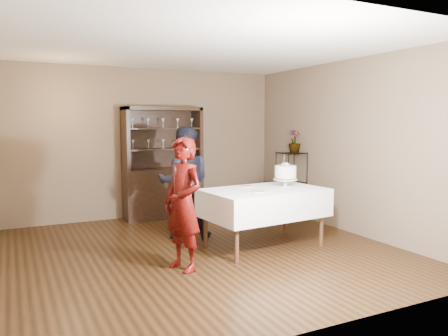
{
  "coord_description": "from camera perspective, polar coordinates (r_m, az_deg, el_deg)",
  "views": [
    {
      "loc": [
        -2.27,
        -5.29,
        1.73
      ],
      "look_at": [
        0.38,
        0.1,
        1.1
      ],
      "focal_mm": 35.0,
      "sensor_mm": 36.0,
      "label": 1
    }
  ],
  "objects": [
    {
      "name": "floor",
      "position": [
        6.01,
        -2.89,
        -10.75
      ],
      "size": [
        5.0,
        5.0,
        0.0
      ],
      "primitive_type": "plane",
      "color": "black",
      "rests_on": "ground"
    },
    {
      "name": "ceiling",
      "position": [
        5.84,
        -3.03,
        15.55
      ],
      "size": [
        5.0,
        5.0,
        0.0
      ],
      "primitive_type": "plane",
      "rotation": [
        3.14,
        0.0,
        0.0
      ],
      "color": "white",
      "rests_on": "back_wall"
    },
    {
      "name": "back_wall",
      "position": [
        8.12,
        -9.96,
        3.22
      ],
      "size": [
        5.0,
        0.02,
        2.7
      ],
      "primitive_type": "cube",
      "color": "#706048",
      "rests_on": "floor"
    },
    {
      "name": "wall_right",
      "position": [
        7.13,
        15.84,
        2.71
      ],
      "size": [
        0.02,
        5.0,
        2.7
      ],
      "primitive_type": "cube",
      "color": "#706048",
      "rests_on": "floor"
    },
    {
      "name": "china_hutch",
      "position": [
        8.01,
        -8.0,
        -1.71
      ],
      "size": [
        1.4,
        0.48,
        2.0
      ],
      "color": "black",
      "rests_on": "floor"
    },
    {
      "name": "plant_etagere",
      "position": [
        8.0,
        8.76,
        -1.83
      ],
      "size": [
        0.42,
        0.42,
        1.2
      ],
      "color": "black",
      "rests_on": "floor"
    },
    {
      "name": "cake_table",
      "position": [
        6.06,
        5.25,
        -4.55
      ],
      "size": [
        1.72,
        1.15,
        0.82
      ],
      "rotation": [
        0.0,
        0.0,
        0.09
      ],
      "color": "white",
      "rests_on": "floor"
    },
    {
      "name": "woman",
      "position": [
        5.12,
        -5.36,
        -4.7
      ],
      "size": [
        0.54,
        0.66,
        1.57
      ],
      "primitive_type": "imported",
      "rotation": [
        0.0,
        0.0,
        -1.24
      ],
      "color": "#320405",
      "rests_on": "floor"
    },
    {
      "name": "man",
      "position": [
        6.51,
        -5.21,
        -1.95
      ],
      "size": [
        0.98,
        0.88,
        1.67
      ],
      "primitive_type": "imported",
      "rotation": [
        0.0,
        0.0,
        2.77
      ],
      "color": "black",
      "rests_on": "floor"
    },
    {
      "name": "cake",
      "position": [
        6.27,
        8.02,
        -0.7
      ],
      "size": [
        0.39,
        0.39,
        0.47
      ],
      "rotation": [
        0.0,
        0.0,
        -0.38
      ],
      "color": "silver",
      "rests_on": "cake_table"
    },
    {
      "name": "plate_near",
      "position": [
        5.74,
        4.53,
        -3.09
      ],
      "size": [
        0.24,
        0.24,
        0.01
      ],
      "primitive_type": "cylinder",
      "rotation": [
        0.0,
        0.0,
        0.31
      ],
      "color": "silver",
      "rests_on": "cake_table"
    },
    {
      "name": "plate_far",
      "position": [
        6.2,
        2.95,
        -2.41
      ],
      "size": [
        0.23,
        0.23,
        0.01
      ],
      "primitive_type": "cylinder",
      "rotation": [
        0.0,
        0.0,
        -0.19
      ],
      "color": "silver",
      "rests_on": "cake_table"
    },
    {
      "name": "potted_plant",
      "position": [
        7.93,
        9.21,
        3.46
      ],
      "size": [
        0.23,
        0.23,
        0.4
      ],
      "primitive_type": "imported",
      "rotation": [
        0.0,
        0.0,
        0.01
      ],
      "color": "#466D34",
      "rests_on": "plant_etagere"
    }
  ]
}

